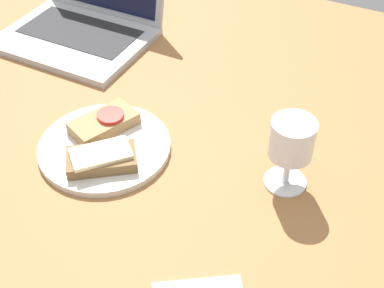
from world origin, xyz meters
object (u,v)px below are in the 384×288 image
plate (105,147)px  sandwich_with_tomato (106,121)px  laptop (84,19)px  wine_glass (292,142)px  sandwich_with_cheese (102,158)px

plate → sandwich_with_tomato: size_ratio=1.74×
sandwich_with_tomato → laptop: bearing=131.8°
sandwich_with_tomato → wine_glass: bearing=4.5°
sandwich_with_cheese → wine_glass: 31.76cm
plate → wine_glass: wine_glass is taller
wine_glass → laptop: bearing=157.1°
sandwich_with_cheese → plate: bearing=120.4°
wine_glass → laptop: laptop is taller
sandwich_with_tomato → sandwich_with_cheese: size_ratio=1.02×
laptop → sandwich_with_cheese: bearing=-50.8°
plate → sandwich_with_cheese: size_ratio=1.77×
wine_glass → laptop: 63.44cm
plate → laptop: 41.55cm
wine_glass → plate: bearing=-167.5°
plate → sandwich_with_cheese: bearing=-59.6°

